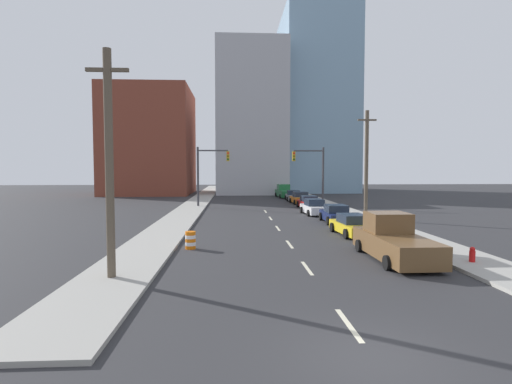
# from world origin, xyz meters

# --- Properties ---
(ground_plane) EXTENTS (200.00, 200.00, 0.00)m
(ground_plane) POSITION_xyz_m (0.00, 0.00, 0.00)
(ground_plane) COLOR #2D2D30
(sidewalk_left) EXTENTS (3.02, 89.83, 0.15)m
(sidewalk_left) POSITION_xyz_m (-7.85, 44.92, 0.08)
(sidewalk_left) COLOR #9E9B93
(sidewalk_left) RESTS_ON ground
(sidewalk_right) EXTENTS (3.02, 89.83, 0.15)m
(sidewalk_right) POSITION_xyz_m (7.85, 44.92, 0.08)
(sidewalk_right) COLOR #9E9B93
(sidewalk_right) RESTS_ON ground
(lane_stripe_at_2m) EXTENTS (0.16, 2.40, 0.01)m
(lane_stripe_at_2m) POSITION_xyz_m (0.00, 2.00, 0.00)
(lane_stripe_at_2m) COLOR beige
(lane_stripe_at_2m) RESTS_ON ground
(lane_stripe_at_8m) EXTENTS (0.16, 2.40, 0.01)m
(lane_stripe_at_8m) POSITION_xyz_m (0.00, 8.34, 0.00)
(lane_stripe_at_8m) COLOR beige
(lane_stripe_at_8m) RESTS_ON ground
(lane_stripe_at_14m) EXTENTS (0.16, 2.40, 0.01)m
(lane_stripe_at_14m) POSITION_xyz_m (0.00, 13.85, 0.00)
(lane_stripe_at_14m) COLOR beige
(lane_stripe_at_14m) RESTS_ON ground
(lane_stripe_at_20m) EXTENTS (0.16, 2.40, 0.01)m
(lane_stripe_at_20m) POSITION_xyz_m (0.00, 20.04, 0.00)
(lane_stripe_at_20m) COLOR beige
(lane_stripe_at_20m) RESTS_ON ground
(lane_stripe_at_26m) EXTENTS (0.16, 2.40, 0.01)m
(lane_stripe_at_26m) POSITION_xyz_m (0.00, 25.88, 0.00)
(lane_stripe_at_26m) COLOR beige
(lane_stripe_at_26m) RESTS_ON ground
(lane_stripe_at_32m) EXTENTS (0.16, 2.40, 0.01)m
(lane_stripe_at_32m) POSITION_xyz_m (0.00, 31.51, 0.00)
(lane_stripe_at_32m) COLOR beige
(lane_stripe_at_32m) RESTS_ON ground
(building_brick_left) EXTENTS (14.00, 16.00, 17.87)m
(building_brick_left) POSITION_xyz_m (-17.58, 61.51, 8.94)
(building_brick_left) COLOR brown
(building_brick_left) RESTS_ON ground
(building_office_center) EXTENTS (12.00, 20.00, 25.78)m
(building_office_center) POSITION_xyz_m (-0.12, 65.51, 12.89)
(building_office_center) COLOR #A8A8AD
(building_office_center) RESTS_ON ground
(building_glass_right) EXTENTS (13.00, 20.00, 33.91)m
(building_glass_right) POSITION_xyz_m (12.70, 69.51, 16.96)
(building_glass_right) COLOR #7A9EB7
(building_glass_right) RESTS_ON ground
(traffic_signal_left) EXTENTS (3.67, 0.35, 6.78)m
(traffic_signal_left) POSITION_xyz_m (-6.29, 36.42, 4.31)
(traffic_signal_left) COLOR #38383D
(traffic_signal_left) RESTS_ON ground
(traffic_signal_right) EXTENTS (3.67, 0.35, 6.78)m
(traffic_signal_right) POSITION_xyz_m (6.06, 36.42, 4.31)
(traffic_signal_right) COLOR #38383D
(traffic_signal_right) RESTS_ON ground
(utility_pole_left_near) EXTENTS (1.60, 0.32, 8.87)m
(utility_pole_left_near) POSITION_xyz_m (-7.94, 6.82, 4.56)
(utility_pole_left_near) COLOR brown
(utility_pole_left_near) RESTS_ON ground
(utility_pole_right_mid) EXTENTS (1.60, 0.32, 9.26)m
(utility_pole_right_mid) POSITION_xyz_m (8.07, 24.67, 4.75)
(utility_pole_right_mid) COLOR brown
(utility_pole_right_mid) RESTS_ON ground
(traffic_barrel) EXTENTS (0.56, 0.56, 0.95)m
(traffic_barrel) POSITION_xyz_m (-5.55, 12.85, 0.47)
(traffic_barrel) COLOR orange
(traffic_barrel) RESTS_ON ground
(fire_hydrant) EXTENTS (0.26, 0.26, 0.84)m
(fire_hydrant) POSITION_xyz_m (7.54, 8.48, 0.41)
(fire_hydrant) COLOR red
(fire_hydrant) RESTS_ON ground
(pickup_truck_brown) EXTENTS (2.51, 6.13, 2.17)m
(pickup_truck_brown) POSITION_xyz_m (4.48, 9.90, 0.87)
(pickup_truck_brown) COLOR brown
(pickup_truck_brown) RESTS_ON ground
(sedan_yellow) EXTENTS (2.25, 4.68, 1.37)m
(sedan_yellow) POSITION_xyz_m (4.57, 16.84, 0.63)
(sedan_yellow) COLOR gold
(sedan_yellow) RESTS_ON ground
(sedan_navy) EXTENTS (2.19, 4.64, 1.44)m
(sedan_navy) POSITION_xyz_m (5.04, 22.88, 0.66)
(sedan_navy) COLOR #141E47
(sedan_navy) RESTS_ON ground
(sedan_white) EXTENTS (2.20, 4.64, 1.48)m
(sedan_white) POSITION_xyz_m (4.41, 28.59, 0.67)
(sedan_white) COLOR silver
(sedan_white) RESTS_ON ground
(sedan_red) EXTENTS (2.19, 4.63, 1.39)m
(sedan_red) POSITION_xyz_m (4.99, 34.43, 0.64)
(sedan_red) COLOR red
(sedan_red) RESTS_ON ground
(sedan_orange) EXTENTS (2.30, 4.36, 1.48)m
(sedan_orange) POSITION_xyz_m (5.02, 40.22, 0.67)
(sedan_orange) COLOR orange
(sedan_orange) RESTS_ON ground
(sedan_gray) EXTENTS (2.22, 4.63, 1.39)m
(sedan_gray) POSITION_xyz_m (4.92, 45.26, 0.64)
(sedan_gray) COLOR slate
(sedan_gray) RESTS_ON ground
(pickup_truck_green) EXTENTS (2.53, 6.33, 1.95)m
(pickup_truck_green) POSITION_xyz_m (4.48, 51.50, 0.79)
(pickup_truck_green) COLOR #1E6033
(pickup_truck_green) RESTS_ON ground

